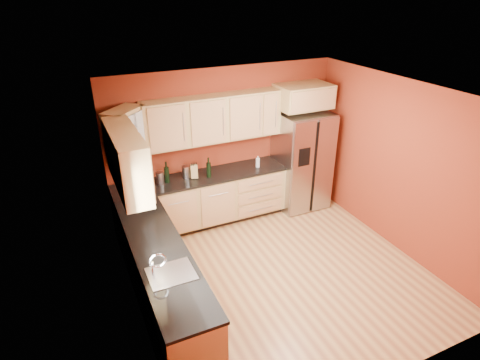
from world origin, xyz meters
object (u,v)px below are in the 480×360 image
object	(u,v)px
soap_dispenser	(258,162)
knife_block	(194,171)
canister_left	(160,178)
wine_bottle_a	(209,167)
refrigerator	(301,160)

from	to	relation	value
soap_dispenser	knife_block	bearing A→B (deg)	176.89
canister_left	soap_dispenser	xyz separation A→B (m)	(1.70, -0.07, 0.00)
canister_left	wine_bottle_a	bearing A→B (deg)	-5.94
knife_block	soap_dispenser	distance (m)	1.13
knife_block	soap_dispenser	bearing A→B (deg)	13.06
wine_bottle_a	soap_dispenser	distance (m)	0.91
wine_bottle_a	canister_left	bearing A→B (deg)	174.06
wine_bottle_a	soap_dispenser	xyz separation A→B (m)	(0.90, 0.01, -0.07)
canister_left	soap_dispenser	distance (m)	1.70
canister_left	knife_block	distance (m)	0.57
refrigerator	soap_dispenser	world-z (taller)	refrigerator
wine_bottle_a	knife_block	xyz separation A→B (m)	(-0.23, 0.07, -0.06)
canister_left	soap_dispenser	world-z (taller)	same
soap_dispenser	wine_bottle_a	bearing A→B (deg)	-179.32
canister_left	knife_block	bearing A→B (deg)	-1.03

